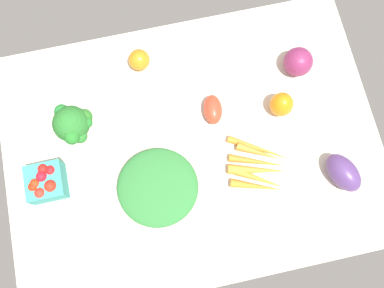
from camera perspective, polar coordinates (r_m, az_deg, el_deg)
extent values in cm
cube|color=beige|center=(119.12, 0.00, -0.35)|extent=(104.00, 76.00, 2.00)
ellipsoid|color=#2F7837|center=(114.11, -4.63, -5.79)|extent=(24.99, 24.72, 4.36)
cylinder|color=#9AC37F|center=(120.75, -15.13, 1.78)|extent=(3.94, 3.94, 5.24)
sphere|color=#28712A|center=(114.98, -15.92, 2.62)|extent=(9.62, 9.62, 9.62)
sphere|color=#227830|center=(115.81, -17.05, 4.16)|extent=(4.04, 4.04, 4.04)
sphere|color=#2B782D|center=(114.28, -14.81, 1.04)|extent=(3.89, 3.89, 3.89)
sphere|color=#2C7226|center=(115.05, -14.23, 3.56)|extent=(4.21, 4.21, 4.21)
sphere|color=#23762A|center=(114.21, -14.04, 2.81)|extent=(3.40, 3.40, 3.40)
sphere|color=#257728|center=(112.77, -15.82, 0.95)|extent=(4.16, 4.16, 4.16)
ellipsoid|color=#543773|center=(119.95, 19.66, -3.64)|extent=(10.97, 13.29, 7.08)
sphere|color=#7F2753|center=(125.63, 14.05, 10.66)|extent=(8.31, 8.31, 8.31)
ellipsoid|color=red|center=(118.53, 2.81, 4.64)|extent=(6.26, 9.12, 5.15)
cube|color=teal|center=(119.37, -18.95, -4.90)|extent=(9.66, 9.66, 6.31)
sphere|color=red|center=(117.29, -19.37, -3.19)|extent=(2.75, 2.75, 2.75)
sphere|color=red|center=(117.66, -20.29, -5.01)|extent=(2.86, 2.86, 2.86)
sphere|color=red|center=(117.08, -18.45, -3.19)|extent=(2.88, 2.88, 2.88)
sphere|color=red|center=(116.95, -19.53, -4.14)|extent=(2.92, 2.92, 2.92)
sphere|color=red|center=(117.68, -20.51, -5.43)|extent=(2.77, 2.77, 2.77)
sphere|color=red|center=(115.74, -18.47, -5.36)|extent=(3.21, 3.21, 3.21)
sphere|color=red|center=(116.91, -19.69, -6.24)|extent=(3.13, 3.13, 3.13)
ellipsoid|color=orange|center=(119.89, 11.92, 5.22)|extent=(7.81, 7.81, 8.08)
cone|color=orange|center=(116.06, 8.62, -5.64)|extent=(13.95, 7.08, 2.41)
cone|color=orange|center=(116.39, 8.70, -4.57)|extent=(15.11, 10.49, 2.48)
cone|color=orange|center=(116.69, 8.78, -3.48)|extent=(16.20, 6.64, 2.73)
cone|color=orange|center=(117.41, 8.84, -2.38)|extent=(15.76, 7.66, 2.23)
cone|color=orange|center=(117.83, 8.94, -1.14)|extent=(11.97, 8.32, 2.56)
cone|color=orange|center=(118.36, 8.96, -0.63)|extent=(16.41, 10.90, 2.01)
sphere|color=orange|center=(124.38, -7.11, 11.14)|extent=(6.13, 6.13, 6.13)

